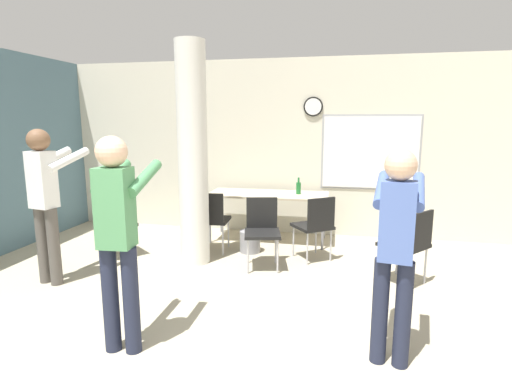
{
  "coord_description": "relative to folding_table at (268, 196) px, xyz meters",
  "views": [
    {
      "loc": [
        1.07,
        -1.41,
        1.83
      ],
      "look_at": [
        0.2,
        2.75,
        1.07
      ],
      "focal_mm": 28.0,
      "sensor_mm": 36.0,
      "label": 1
    }
  ],
  "objects": [
    {
      "name": "chair_table_left",
      "position": [
        -0.67,
        -0.73,
        -0.18
      ],
      "size": [
        0.47,
        0.47,
        0.87
      ],
      "color": "black",
      "rests_on": "ground_plane"
    },
    {
      "name": "folding_table",
      "position": [
        0.0,
        0.0,
        0.0
      ],
      "size": [
        1.81,
        0.72,
        0.74
      ],
      "color": "beige",
      "rests_on": "ground_plane"
    },
    {
      "name": "chair_table_front",
      "position": [
        0.12,
        -1.13,
        -0.18
      ],
      "size": [
        0.53,
        0.53,
        0.87
      ],
      "color": "black",
      "rests_on": "ground_plane"
    },
    {
      "name": "chair_table_right",
      "position": [
        0.76,
        -0.77,
        -0.18
      ],
      "size": [
        0.61,
        0.61,
        0.87
      ],
      "color": "black",
      "rests_on": "ground_plane"
    },
    {
      "name": "person_watching_back",
      "position": [
        -2.14,
        -2.12,
        0.34
      ],
      "size": [
        0.48,
        0.68,
        1.75
      ],
      "color": "#514C47",
      "rests_on": "ground_plane"
    },
    {
      "name": "wall_back",
      "position": [
        -0.01,
        0.56,
        0.71
      ],
      "size": [
        8.0,
        0.15,
        2.8
      ],
      "color": "beige",
      "rests_on": "ground_plane"
    },
    {
      "name": "bottle_on_table",
      "position": [
        0.46,
        0.04,
        0.14
      ],
      "size": [
        0.07,
        0.07,
        0.25
      ],
      "color": "#1E6B2D",
      "rests_on": "folding_table"
    },
    {
      "name": "person_playing_front",
      "position": [
        -0.62,
        -3.2,
        0.32
      ],
      "size": [
        0.4,
        0.67,
        1.73
      ],
      "color": "#1E2338",
      "rests_on": "ground_plane"
    },
    {
      "name": "chair_near_pillar",
      "position": [
        -1.94,
        -1.2,
        -0.18
      ],
      "size": [
        0.62,
        0.62,
        0.87
      ],
      "color": "black",
      "rests_on": "ground_plane"
    },
    {
      "name": "waste_bin",
      "position": [
        -0.15,
        -0.61,
        -0.54
      ],
      "size": [
        0.29,
        0.29,
        0.31
      ],
      "color": "gray",
      "rests_on": "ground_plane"
    },
    {
      "name": "support_pillar",
      "position": [
        -0.77,
        -1.14,
        0.71
      ],
      "size": [
        0.38,
        0.38,
        2.8
      ],
      "color": "silver",
      "rests_on": "ground_plane"
    },
    {
      "name": "chair_mid_room",
      "position": [
        1.84,
        -1.37,
        -0.18
      ],
      "size": [
        0.62,
        0.62,
        0.87
      ],
      "color": "black",
      "rests_on": "ground_plane"
    },
    {
      "name": "person_playing_side",
      "position": [
        1.47,
        -2.95,
        0.27
      ],
      "size": [
        0.43,
        0.67,
        1.64
      ],
      "color": "#1E2338",
      "rests_on": "ground_plane"
    }
  ]
}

